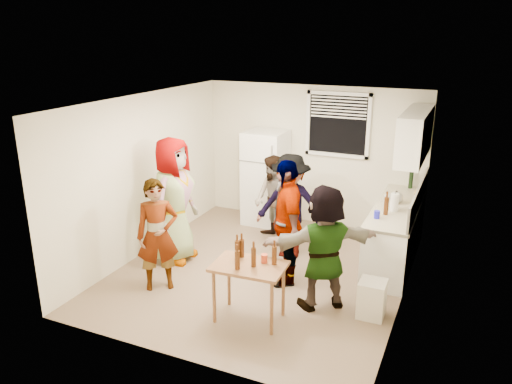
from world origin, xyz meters
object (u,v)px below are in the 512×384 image
at_px(guest_stripe, 161,286).
at_px(guest_orange, 321,305).
at_px(beer_bottle_counter, 385,215).
at_px(guest_back_left, 273,240).
at_px(blue_cup, 377,218).
at_px(red_cup, 264,262).
at_px(guest_black, 285,280).
at_px(kettle, 396,203).
at_px(trash_bin, 372,298).
at_px(beer_bottle_table, 254,266).
at_px(refrigerator, 266,178).
at_px(serving_table, 249,318).
at_px(guest_back_right, 289,255).
at_px(wine_bottle, 410,188).
at_px(guest_grey, 177,258).

height_order(guest_stripe, guest_orange, guest_orange).
bearing_deg(beer_bottle_counter, guest_back_left, 167.42).
relative_size(blue_cup, red_cup, 1.04).
xyz_separation_m(beer_bottle_counter, guest_black, (-1.19, -0.82, -0.90)).
bearing_deg(beer_bottle_counter, guest_black, -145.48).
xyz_separation_m(kettle, red_cup, (-1.16, -2.36, -0.17)).
relative_size(kettle, trash_bin, 0.52).
distance_m(kettle, guest_orange, 2.12).
height_order(beer_bottle_table, guest_black, beer_bottle_table).
relative_size(blue_cup, beer_bottle_table, 0.47).
distance_m(refrigerator, beer_bottle_table, 3.34).
relative_size(beer_bottle_counter, guest_back_left, 0.17).
relative_size(blue_cup, guest_black, 0.06).
bearing_deg(guest_back_left, kettle, 45.64).
relative_size(beer_bottle_counter, serving_table, 0.29).
distance_m(beer_bottle_table, guest_back_right, 2.07).
height_order(beer_bottle_counter, beer_bottle_table, beer_bottle_counter).
bearing_deg(trash_bin, wine_bottle, 89.14).
bearing_deg(serving_table, refrigerator, 109.50).
xyz_separation_m(refrigerator, guest_stripe, (-0.36, -2.88, -0.85)).
distance_m(guest_grey, guest_back_right, 1.76).
xyz_separation_m(guest_back_right, guest_black, (0.24, -0.80, 0.00)).
height_order(beer_bottle_counter, guest_stripe, beer_bottle_counter).
relative_size(wine_bottle, guest_grey, 0.15).
bearing_deg(guest_grey, refrigerator, -19.21).
bearing_deg(wine_bottle, kettle, -96.64).
relative_size(red_cup, guest_orange, 0.07).
xyz_separation_m(blue_cup, trash_bin, (0.20, -1.06, -0.65)).
height_order(blue_cup, guest_stripe, blue_cup).
height_order(wine_bottle, red_cup, wine_bottle).
distance_m(serving_table, guest_back_left, 2.43).
height_order(red_cup, guest_stripe, red_cup).
bearing_deg(wine_bottle, guest_orange, -104.06).
bearing_deg(guest_back_left, guest_stripe, -69.88).
distance_m(red_cup, guest_black, 1.22).
relative_size(serving_table, guest_orange, 0.53).
bearing_deg(wine_bottle, guest_stripe, -132.48).
xyz_separation_m(wine_bottle, blue_cup, (-0.24, -1.63, -0.00)).
bearing_deg(kettle, trash_bin, -78.32).
relative_size(refrigerator, blue_cup, 15.41).
xyz_separation_m(refrigerator, guest_orange, (1.83, -2.44, -0.85)).
xyz_separation_m(kettle, trash_bin, (0.06, -1.83, -0.65)).
bearing_deg(blue_cup, guest_grey, -167.61).
bearing_deg(beer_bottle_table, kettle, 63.86).
distance_m(blue_cup, red_cup, 1.90).
relative_size(refrigerator, beer_bottle_table, 7.23).
relative_size(blue_cup, guest_orange, 0.07).
relative_size(beer_bottle_table, guest_orange, 0.14).
xyz_separation_m(serving_table, guest_orange, (0.72, 0.67, 0.00)).
bearing_deg(kettle, guest_grey, -145.34).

